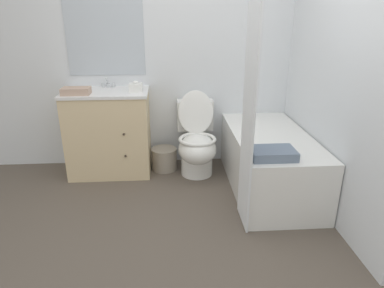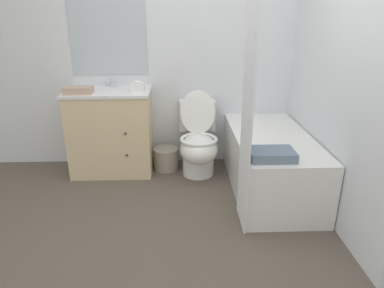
% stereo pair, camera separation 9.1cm
% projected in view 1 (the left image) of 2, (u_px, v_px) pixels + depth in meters
% --- Properties ---
extents(ground_plane, '(14.00, 14.00, 0.00)m').
position_uv_depth(ground_plane, '(190.00, 245.00, 2.58)').
color(ground_plane, brown).
extents(wall_back, '(8.00, 0.06, 2.50)m').
position_uv_depth(wall_back, '(179.00, 52.00, 3.65)').
color(wall_back, silver).
rests_on(wall_back, ground_plane).
extents(wall_right, '(0.05, 2.61, 2.50)m').
position_uv_depth(wall_right, '(324.00, 61.00, 2.96)').
color(wall_right, silver).
rests_on(wall_right, ground_plane).
extents(vanity_cabinet, '(0.86, 0.55, 0.90)m').
position_uv_depth(vanity_cabinet, '(109.00, 132.00, 3.63)').
color(vanity_cabinet, beige).
rests_on(vanity_cabinet, ground_plane).
extents(sink_faucet, '(0.14, 0.12, 0.12)m').
position_uv_depth(sink_faucet, '(108.00, 84.00, 3.63)').
color(sink_faucet, silver).
rests_on(sink_faucet, vanity_cabinet).
extents(toilet, '(0.39, 0.67, 0.87)m').
position_uv_depth(toilet, '(197.00, 144.00, 3.64)').
color(toilet, white).
rests_on(toilet, ground_plane).
extents(bathtub, '(0.71, 1.47, 0.56)m').
position_uv_depth(bathtub, '(269.00, 161.00, 3.35)').
color(bathtub, white).
rests_on(bathtub, ground_plane).
extents(shower_curtain, '(0.02, 0.36, 1.88)m').
position_uv_depth(shower_curtain, '(249.00, 113.00, 2.55)').
color(shower_curtain, white).
rests_on(shower_curtain, ground_plane).
extents(wastebasket, '(0.28, 0.28, 0.24)m').
position_uv_depth(wastebasket, '(164.00, 159.00, 3.80)').
color(wastebasket, gray).
rests_on(wastebasket, ground_plane).
extents(tissue_box, '(0.13, 0.12, 0.11)m').
position_uv_depth(tissue_box, '(136.00, 87.00, 3.43)').
color(tissue_box, white).
rests_on(tissue_box, vanity_cabinet).
extents(hand_towel_folded, '(0.27, 0.17, 0.07)m').
position_uv_depth(hand_towel_folded, '(76.00, 91.00, 3.31)').
color(hand_towel_folded, tan).
rests_on(hand_towel_folded, vanity_cabinet).
extents(bath_towel_folded, '(0.35, 0.24, 0.07)m').
position_uv_depth(bath_towel_folded, '(273.00, 153.00, 2.71)').
color(bath_towel_folded, slate).
rests_on(bath_towel_folded, bathtub).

